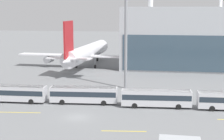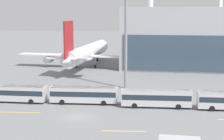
# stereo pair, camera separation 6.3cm
# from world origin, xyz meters

# --- Properties ---
(ground_plane) EXTENTS (440.00, 440.00, 0.00)m
(ground_plane) POSITION_xyz_m (0.00, 0.00, 0.00)
(ground_plane) COLOR slate
(airliner_at_gate_far) EXTENTS (42.55, 42.24, 14.78)m
(airliner_at_gate_far) POSITION_xyz_m (-9.40, 48.14, 4.59)
(airliner_at_gate_far) COLOR white
(airliner_at_gate_far) RESTS_ON ground_plane
(shuttle_bus_1) EXTENTS (12.76, 2.92, 3.19)m
(shuttle_bus_1) POSITION_xyz_m (-14.61, 7.48, 1.88)
(shuttle_bus_1) COLOR silver
(shuttle_bus_1) RESTS_ON ground_plane
(shuttle_bus_2) EXTENTS (12.85, 3.46, 3.19)m
(shuttle_bus_2) POSITION_xyz_m (-0.89, 8.40, 1.88)
(shuttle_bus_2) COLOR silver
(shuttle_bus_2) RESTS_ON ground_plane
(shuttle_bus_3) EXTENTS (12.83, 3.36, 3.19)m
(shuttle_bus_3) POSITION_xyz_m (12.82, 7.91, 1.88)
(shuttle_bus_3) COLOR silver
(shuttle_bus_3) RESTS_ON ground_plane
(floodlight_mast) EXTENTS (2.49, 2.49, 26.40)m
(floodlight_mast) POSITION_xyz_m (5.60, 22.38, 16.18)
(floodlight_mast) COLOR gray
(floodlight_mast) RESTS_ON ground_plane
(lane_stripe_1) EXTENTS (8.12, 0.96, 0.01)m
(lane_stripe_1) POSITION_xyz_m (-11.03, 1.05, 0.00)
(lane_stripe_1) COLOR yellow
(lane_stripe_1) RESTS_ON ground_plane
(lane_stripe_3) EXTENTS (6.66, 0.91, 0.01)m
(lane_stripe_3) POSITION_xyz_m (8.39, -5.51, 0.00)
(lane_stripe_3) COLOR yellow
(lane_stripe_3) RESTS_ON ground_plane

